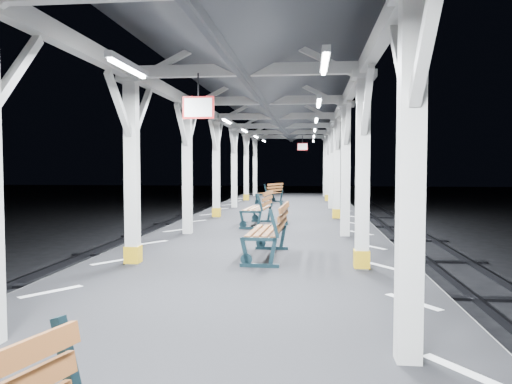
# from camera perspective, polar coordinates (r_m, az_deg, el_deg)

# --- Properties ---
(ground) EXTENTS (120.00, 120.00, 0.00)m
(ground) POSITION_cam_1_polar(r_m,az_deg,el_deg) (7.15, -3.52, -19.64)
(ground) COLOR black
(ground) RESTS_ON ground
(platform) EXTENTS (6.00, 50.00, 1.00)m
(platform) POSITION_cam_1_polar(r_m,az_deg,el_deg) (6.98, -3.53, -15.84)
(platform) COLOR black
(platform) RESTS_ON ground
(hazard_stripes_left) EXTENTS (1.00, 48.00, 0.01)m
(hazard_stripes_left) POSITION_cam_1_polar(r_m,az_deg,el_deg) (7.62, -22.34, -10.49)
(hazard_stripes_left) COLOR silver
(hazard_stripes_left) RESTS_ON platform
(hazard_stripes_right) EXTENTS (1.00, 48.00, 0.01)m
(hazard_stripes_right) POSITION_cam_1_polar(r_m,az_deg,el_deg) (6.87, 17.51, -11.89)
(hazard_stripes_right) COLOR silver
(hazard_stripes_right) RESTS_ON platform
(canopy) EXTENTS (5.40, 49.00, 4.65)m
(canopy) POSITION_cam_1_polar(r_m,az_deg,el_deg) (6.83, -3.66, 18.32)
(canopy) COLOR beige
(canopy) RESTS_ON platform
(bench_mid) EXTENTS (0.79, 1.92, 1.03)m
(bench_mid) POSITION_cam_1_polar(r_m,az_deg,el_deg) (9.47, 1.84, -4.29)
(bench_mid) COLOR #14282F
(bench_mid) RESTS_ON platform
(bench_far) EXTENTS (0.83, 1.90, 1.01)m
(bench_far) POSITION_cam_1_polar(r_m,az_deg,el_deg) (14.55, 0.52, -1.76)
(bench_far) COLOR #14282F
(bench_far) RESTS_ON platform
(bench_extra) EXTENTS (1.24, 1.82, 0.93)m
(bench_extra) POSITION_cam_1_polar(r_m,az_deg,el_deg) (23.25, 1.77, -0.06)
(bench_extra) COLOR #14282F
(bench_extra) RESTS_ON platform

